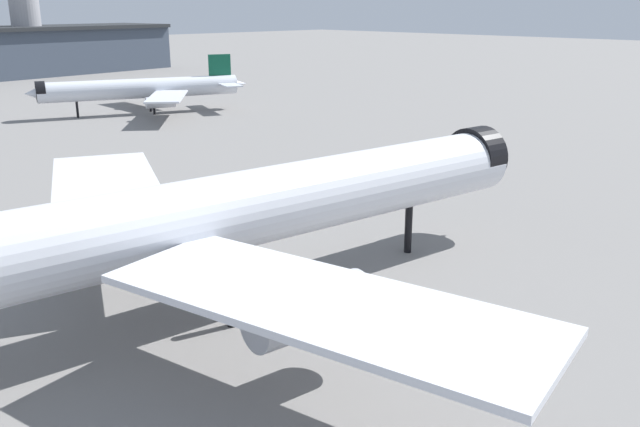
{
  "coord_description": "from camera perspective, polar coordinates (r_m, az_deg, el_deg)",
  "views": [
    {
      "loc": [
        -32.77,
        -36.14,
        22.53
      ],
      "look_at": [
        5.11,
        2.13,
        5.87
      ],
      "focal_mm": 37.82,
      "sensor_mm": 36.0,
      "label": 1
    }
  ],
  "objects": [
    {
      "name": "airliner_far_taxiway",
      "position": [
        152.4,
        -14.76,
        10.16
      ],
      "size": [
        45.27,
        40.54,
        12.17
      ],
      "rotation": [
        0.0,
        0.0,
        2.78
      ],
      "color": "silver",
      "rests_on": "ground"
    },
    {
      "name": "airliner_near_gate",
      "position": [
        51.45,
        -7.24,
        0.06
      ],
      "size": [
        64.65,
        58.69,
        17.04
      ],
      "rotation": [
        0.0,
        0.0,
        -0.12
      ],
      "color": "silver",
      "rests_on": "ground"
    },
    {
      "name": "ground",
      "position": [
        53.73,
        -2.3,
        -7.62
      ],
      "size": [
        900.0,
        900.0,
        0.0
      ],
      "primitive_type": "plane",
      "color": "slate"
    },
    {
      "name": "traffic_cone_near_nose",
      "position": [
        82.99,
        9.1,
        1.45
      ],
      "size": [
        0.52,
        0.52,
        0.65
      ],
      "primitive_type": "cone",
      "color": "#F2600C",
      "rests_on": "ground"
    },
    {
      "name": "service_truck_front",
      "position": [
        90.23,
        2.43,
        3.75
      ],
      "size": [
        3.68,
        5.9,
        3.0
      ],
      "rotation": [
        0.0,
        0.0,
        4.46
      ],
      "color": "black",
      "rests_on": "ground"
    },
    {
      "name": "baggage_tug_wing",
      "position": [
        88.97,
        -3.64,
        3.13
      ],
      "size": [
        3.58,
        2.93,
        1.85
      ],
      "rotation": [
        0.0,
        0.0,
        3.57
      ],
      "color": "black",
      "rests_on": "ground"
    }
  ]
}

